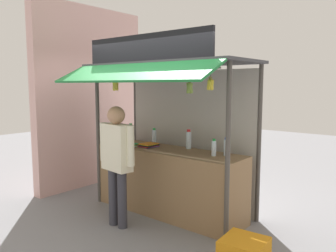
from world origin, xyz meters
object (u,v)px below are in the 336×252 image
(banana_bunch_leftmost, at_px, (115,85))
(banana_bunch_inner_left, at_px, (210,84))
(magazine_stack_center, at_px, (149,145))
(vendor_person, at_px, (117,155))
(water_bottle_back_left, at_px, (124,134))
(water_bottle_mid_right, at_px, (214,148))
(water_bottle_front_left, at_px, (154,136))
(banana_bunch_rightmost, at_px, (190,88))
(magazine_stack_left, at_px, (128,145))
(water_bottle_far_right, at_px, (189,140))
(water_bottle_far_left, at_px, (226,147))
(water_bottle_rear_center, at_px, (131,132))

(banana_bunch_leftmost, height_order, banana_bunch_inner_left, same)
(magazine_stack_center, distance_m, vendor_person, 0.83)
(water_bottle_back_left, relative_size, banana_bunch_leftmost, 0.86)
(water_bottle_mid_right, bearing_deg, banana_bunch_inner_left, -64.16)
(water_bottle_front_left, height_order, banana_bunch_rightmost, banana_bunch_rightmost)
(magazine_stack_left, height_order, banana_bunch_inner_left, banana_bunch_inner_left)
(water_bottle_mid_right, height_order, magazine_stack_center, water_bottle_mid_right)
(water_bottle_back_left, bearing_deg, water_bottle_far_right, 5.26)
(water_bottle_mid_right, bearing_deg, vendor_person, -138.19)
(water_bottle_far_left, bearing_deg, magazine_stack_left, -166.53)
(water_bottle_far_right, bearing_deg, banana_bunch_leftmost, -140.19)
(water_bottle_far_right, bearing_deg, water_bottle_mid_right, -20.35)
(banana_bunch_inner_left, bearing_deg, water_bottle_front_left, 154.88)
(water_bottle_mid_right, relative_size, magazine_stack_left, 0.73)
(water_bottle_far_right, xyz_separation_m, water_bottle_front_left, (-0.70, 0.02, -0.02))
(magazine_stack_left, bearing_deg, water_bottle_rear_center, 131.39)
(water_bottle_far_left, relative_size, banana_bunch_inner_left, 1.00)
(banana_bunch_inner_left, bearing_deg, magazine_stack_center, 162.72)
(water_bottle_mid_right, bearing_deg, water_bottle_rear_center, 173.08)
(water_bottle_front_left, height_order, vendor_person, vendor_person)
(magazine_stack_left, distance_m, magazine_stack_center, 0.32)
(magazine_stack_left, xyz_separation_m, banana_bunch_leftmost, (-0.00, -0.23, 0.92))
(banana_bunch_inner_left, xyz_separation_m, banana_bunch_rightmost, (-0.30, -0.00, -0.04))
(water_bottle_back_left, relative_size, water_bottle_front_left, 0.93)
(water_bottle_back_left, distance_m, banana_bunch_leftmost, 1.10)
(water_bottle_rear_center, relative_size, magazine_stack_center, 1.03)
(water_bottle_mid_right, xyz_separation_m, banana_bunch_leftmost, (-1.40, -0.48, 0.83))
(magazine_stack_center, bearing_deg, banana_bunch_inner_left, -17.28)
(water_bottle_far_right, xyz_separation_m, water_bottle_back_left, (-1.27, -0.12, -0.03))
(water_bottle_mid_right, distance_m, water_bottle_far_left, 0.17)
(water_bottle_far_left, bearing_deg, water_bottle_mid_right, -136.56)
(water_bottle_rear_center, height_order, banana_bunch_inner_left, banana_bunch_inner_left)
(vendor_person, bearing_deg, water_bottle_mid_right, -130.63)
(banana_bunch_leftmost, height_order, vendor_person, banana_bunch_leftmost)
(banana_bunch_inner_left, height_order, vendor_person, banana_bunch_inner_left)
(banana_bunch_leftmost, bearing_deg, water_bottle_far_left, 21.40)
(water_bottle_mid_right, distance_m, banana_bunch_leftmost, 1.69)
(water_bottle_back_left, bearing_deg, magazine_stack_center, -11.74)
(magazine_stack_left, distance_m, banana_bunch_leftmost, 0.95)
(water_bottle_far_right, relative_size, banana_bunch_leftmost, 1.06)
(water_bottle_far_left, relative_size, vendor_person, 0.15)
(banana_bunch_rightmost, bearing_deg, water_bottle_mid_right, 82.39)
(water_bottle_back_left, xyz_separation_m, banana_bunch_leftmost, (0.44, -0.57, 0.83))
(water_bottle_front_left, height_order, magazine_stack_left, water_bottle_front_left)
(magazine_stack_center, height_order, banana_bunch_inner_left, banana_bunch_inner_left)
(water_bottle_mid_right, distance_m, water_bottle_far_right, 0.61)
(water_bottle_back_left, relative_size, magazine_stack_left, 0.74)
(banana_bunch_inner_left, bearing_deg, water_bottle_far_left, 100.32)
(water_bottle_far_left, bearing_deg, vendor_person, -138.00)
(water_bottle_mid_right, xyz_separation_m, magazine_stack_left, (-1.39, -0.25, -0.09))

